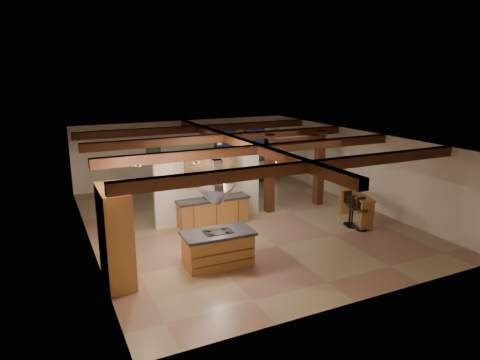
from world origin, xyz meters
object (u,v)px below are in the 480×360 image
(sofa, at_px, (241,175))
(kitchen_island, at_px, (218,248))
(dining_table, at_px, (219,191))
(bar_counter, at_px, (356,203))

(sofa, bearing_deg, kitchen_island, 63.40)
(dining_table, distance_m, sofa, 2.97)
(dining_table, bearing_deg, sofa, 50.67)
(dining_table, distance_m, bar_counter, 5.59)
(dining_table, bearing_deg, bar_counter, -51.02)
(bar_counter, bearing_deg, dining_table, 125.34)
(kitchen_island, xyz_separation_m, dining_table, (2.41, 5.63, -0.15))
(kitchen_island, distance_m, sofa, 8.98)
(dining_table, relative_size, bar_counter, 0.95)
(kitchen_island, height_order, dining_table, kitchen_island)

